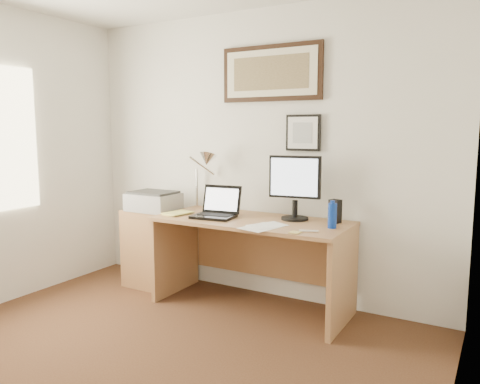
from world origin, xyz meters
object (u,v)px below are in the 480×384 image
Objects in this scene: book at (171,212)px; printer at (154,201)px; lcd_monitor at (295,184)px; water_bottle at (332,216)px; laptop at (216,210)px; side_cabinet at (155,247)px; desk at (256,245)px.

printer is at bearing 158.81° from book.
water_bottle is at bearing -22.27° from lcd_monitor.
lcd_monitor is (0.61, 0.21, 0.23)m from laptop.
water_bottle is 0.51× the size of laptop.
laptop is at bearing -8.10° from side_cabinet.
lcd_monitor is at bearing 11.91° from desk.
printer reaches higher than desk.
water_bottle is at bearing -1.62° from side_cabinet.
water_bottle is 1.72m from printer.
laptop is at bearing -5.66° from printer.
water_bottle is 0.12× the size of desk.
laptop is at bearing -160.97° from lcd_monitor.
book is 0.32m from printer.
lcd_monitor reaches higher than desk.
lcd_monitor is at bearing 19.03° from laptop.
desk is at bearing 1.89° from side_cabinet.
book is at bearing -175.97° from water_bottle.
side_cabinet is 0.53m from book.
water_bottle is 0.76m from desk.
book is at bearing -21.19° from printer.
laptop reaches higher than printer.
side_cabinet is at bearing 171.90° from laptop.
side_cabinet is 1.82m from water_bottle.
laptop is (-0.98, -0.06, -0.04)m from water_bottle.
side_cabinet is at bearing 178.38° from water_bottle.
printer is at bearing 174.34° from laptop.
side_cabinet is 1.66× the size of printer.
desk is 3.64× the size of printer.
water_bottle is 0.44m from lcd_monitor.
printer is (-1.04, -0.07, 0.30)m from desk.
water_bottle reaches higher than printer.
lcd_monitor is at bearing 4.20° from side_cabinet.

